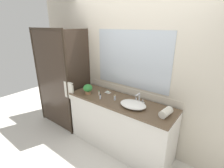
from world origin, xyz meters
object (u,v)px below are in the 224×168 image
object	(u,v)px
soap_dish	(108,92)
amenity_bottle_shampoo	(99,93)
rolled_towel_near_edge	(166,112)
potted_plant	(88,89)
sink_basin	(133,104)
amenity_bottle_conditioner	(100,97)
faucet	(139,99)
amenity_bottle_body_wash	(115,98)

from	to	relation	value
soap_dish	amenity_bottle_shampoo	xyz separation A→B (m)	(-0.06, -0.17, 0.02)
rolled_towel_near_edge	potted_plant	bearing A→B (deg)	-175.91
sink_basin	soap_dish	world-z (taller)	sink_basin
potted_plant	rolled_towel_near_edge	bearing A→B (deg)	4.09
rolled_towel_near_edge	amenity_bottle_conditioner	bearing A→B (deg)	-173.26
soap_dish	amenity_bottle_shampoo	size ratio (longest dim) A/B	1.23
rolled_towel_near_edge	amenity_bottle_shampoo	bearing A→B (deg)	-178.90
faucet	amenity_bottle_shampoo	bearing A→B (deg)	-166.70
faucet	amenity_bottle_shampoo	distance (m)	0.71
sink_basin	faucet	size ratio (longest dim) A/B	2.38
soap_dish	amenity_bottle_conditioner	world-z (taller)	amenity_bottle_conditioner
sink_basin	amenity_bottle_body_wash	distance (m)	0.35
sink_basin	rolled_towel_near_edge	xyz separation A→B (m)	(0.48, 0.04, 0.02)
soap_dish	amenity_bottle_conditioner	distance (m)	0.28
faucet	rolled_towel_near_edge	world-z (taller)	faucet
faucet	amenity_bottle_conditioner	size ratio (longest dim) A/B	2.14
sink_basin	amenity_bottle_body_wash	xyz separation A→B (m)	(-0.35, 0.02, 0.00)
faucet	rolled_towel_near_edge	xyz separation A→B (m)	(0.48, -0.14, -0.00)
soap_dish	amenity_bottle_body_wash	distance (m)	0.32
potted_plant	sink_basin	bearing A→B (deg)	3.86
sink_basin	amenity_bottle_conditioner	xyz separation A→B (m)	(-0.57, -0.09, -0.00)
sink_basin	amenity_bottle_shampoo	distance (m)	0.69
amenity_bottle_body_wash	rolled_towel_near_edge	bearing A→B (deg)	1.33
amenity_bottle_body_wash	amenity_bottle_shampoo	bearing A→B (deg)	-179.45
potted_plant	amenity_bottle_conditioner	size ratio (longest dim) A/B	2.18
potted_plant	amenity_bottle_body_wash	distance (m)	0.54
amenity_bottle_body_wash	amenity_bottle_shampoo	distance (m)	0.34
potted_plant	soap_dish	bearing A→B (deg)	43.99
amenity_bottle_conditioner	rolled_towel_near_edge	size ratio (longest dim) A/B	0.38
sink_basin	potted_plant	distance (m)	0.88
sink_basin	faucet	bearing A→B (deg)	90.00
amenity_bottle_conditioner	sink_basin	bearing A→B (deg)	8.61
soap_dish	rolled_towel_near_edge	size ratio (longest dim) A/B	0.48
soap_dish	sink_basin	bearing A→B (deg)	-16.36
amenity_bottle_conditioner	faucet	bearing A→B (deg)	24.89
potted_plant	amenity_bottle_shampoo	world-z (taller)	potted_plant
sink_basin	amenity_bottle_conditioner	distance (m)	0.57
amenity_bottle_body_wash	amenity_bottle_conditioner	bearing A→B (deg)	-154.58
faucet	amenity_bottle_body_wash	size ratio (longest dim) A/B	1.87
rolled_towel_near_edge	soap_dish	bearing A→B (deg)	172.48
faucet	rolled_towel_near_edge	size ratio (longest dim) A/B	0.82
amenity_bottle_conditioner	amenity_bottle_shampoo	size ratio (longest dim) A/B	0.98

